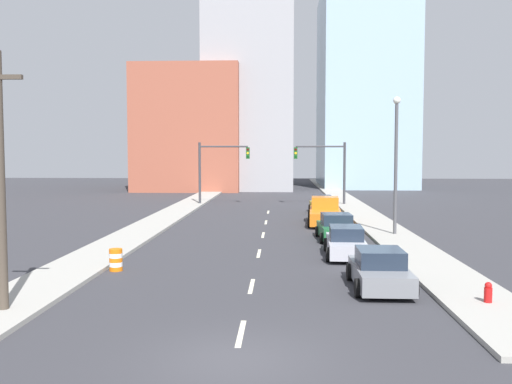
{
  "coord_description": "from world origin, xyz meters",
  "views": [
    {
      "loc": [
        1.12,
        -13.58,
        5.03
      ],
      "look_at": [
        -0.73,
        27.77,
        2.2
      ],
      "focal_mm": 40.0,
      "sensor_mm": 36.0,
      "label": 1
    }
  ],
  "objects": [
    {
      "name": "building_glass_right",
      "position": [
        13.49,
        73.77,
        14.6
      ],
      "size": [
        13.0,
        20.0,
        29.21
      ],
      "color": "#99B7CC",
      "rests_on": "ground"
    },
    {
      "name": "pickup_truck_orange",
      "position": [
        4.22,
        26.88,
        0.78
      ],
      "size": [
        2.68,
        6.36,
        1.88
      ],
      "rotation": [
        0.0,
        0.0,
        -0.05
      ],
      "color": "orange",
      "rests_on": "ground"
    },
    {
      "name": "fire_hydrant",
      "position": [
        7.87,
        5.05,
        0.41
      ],
      "size": [
        0.26,
        0.26,
        0.84
      ],
      "color": "red",
      "rests_on": "ground"
    },
    {
      "name": "lane_stripe_at_28m",
      "position": [
        0.0,
        27.62,
        0.0
      ],
      "size": [
        0.16,
        2.4,
        0.01
      ],
      "primitive_type": "cube",
      "color": "beige",
      "rests_on": "ground"
    },
    {
      "name": "sedan_yellow",
      "position": [
        4.56,
        34.1,
        0.68
      ],
      "size": [
        2.19,
        4.69,
        1.5
      ],
      "rotation": [
        0.0,
        0.0,
        0.05
      ],
      "color": "gold",
      "rests_on": "ground"
    },
    {
      "name": "lane_stripe_at_2m",
      "position": [
        0.0,
        2.0,
        0.0
      ],
      "size": [
        0.16,
        2.4,
        0.01
      ],
      "primitive_type": "cube",
      "color": "beige",
      "rests_on": "ground"
    },
    {
      "name": "lane_stripe_at_15m",
      "position": [
        0.0,
        14.72,
        0.0
      ],
      "size": [
        0.16,
        2.4,
        0.01
      ],
      "primitive_type": "cube",
      "color": "beige",
      "rests_on": "ground"
    },
    {
      "name": "lane_stripe_at_8m",
      "position": [
        0.0,
        7.66,
        0.0
      ],
      "size": [
        0.16,
        2.4,
        0.01
      ],
      "primitive_type": "cube",
      "color": "beige",
      "rests_on": "ground"
    },
    {
      "name": "sedan_gray",
      "position": [
        4.78,
        7.49,
        0.68
      ],
      "size": [
        2.18,
        4.39,
        1.49
      ],
      "rotation": [
        0.0,
        0.0,
        -0.01
      ],
      "color": "slate",
      "rests_on": "ground"
    },
    {
      "name": "street_lamp",
      "position": [
        7.97,
        20.94,
        4.86
      ],
      "size": [
        0.44,
        0.44,
        8.38
      ],
      "color": "#4C4C51",
      "rests_on": "ground"
    },
    {
      "name": "utility_pole_left_near",
      "position": [
        -7.56,
        3.58,
        4.19
      ],
      "size": [
        1.6,
        0.32,
        8.14
      ],
      "color": "#473D33",
      "rests_on": "ground"
    },
    {
      "name": "lane_stripe_at_21m",
      "position": [
        0.0,
        21.18,
        0.0
      ],
      "size": [
        0.16,
        2.4,
        0.01
      ],
      "primitive_type": "cube",
      "color": "beige",
      "rests_on": "ground"
    },
    {
      "name": "building_brick_left",
      "position": [
        -11.33,
        65.77,
        8.26
      ],
      "size": [
        14.0,
        16.0,
        16.52
      ],
      "color": "#9E513D",
      "rests_on": "ground"
    },
    {
      "name": "sidewalk_left",
      "position": [
        -7.78,
        46.98,
        0.08
      ],
      "size": [
        2.77,
        93.96,
        0.17
      ],
      "color": "#9E9B93",
      "rests_on": "ground"
    },
    {
      "name": "sedan_green",
      "position": [
        4.31,
        19.42,
        0.69
      ],
      "size": [
        2.28,
        4.39,
        1.53
      ],
      "rotation": [
        0.0,
        0.0,
        0.03
      ],
      "color": "#1E6033",
      "rests_on": "ground"
    },
    {
      "name": "lane_stripe_at_35m",
      "position": [
        0.0,
        34.81,
        0.0
      ],
      "size": [
        0.16,
        2.4,
        0.01
      ],
      "primitive_type": "cube",
      "color": "beige",
      "rests_on": "ground"
    },
    {
      "name": "traffic_barrel",
      "position": [
        -5.95,
        10.22,
        0.47
      ],
      "size": [
        0.56,
        0.56,
        0.95
      ],
      "color": "orange",
      "rests_on": "ground"
    },
    {
      "name": "ground_plane",
      "position": [
        0.0,
        0.0,
        0.0
      ],
      "size": [
        200.0,
        200.0,
        0.0
      ],
      "primitive_type": "plane",
      "color": "#333338"
    },
    {
      "name": "building_office_center",
      "position": [
        -3.37,
        69.77,
        13.91
      ],
      "size": [
        12.0,
        20.0,
        27.83
      ],
      "color": "#99999E",
      "rests_on": "ground"
    },
    {
      "name": "sedan_silver",
      "position": [
        4.27,
        14.09,
        0.68
      ],
      "size": [
        2.19,
        4.78,
        1.47
      ],
      "rotation": [
        0.0,
        0.0,
        -0.04
      ],
      "color": "#B2B2BC",
      "rests_on": "ground"
    },
    {
      "name": "sidewalk_right",
      "position": [
        7.78,
        46.98,
        0.08
      ],
      "size": [
        2.77,
        93.96,
        0.17
      ],
      "color": "#9E9B93",
      "rests_on": "ground"
    },
    {
      "name": "traffic_signal_right",
      "position": [
        5.69,
        41.28,
        3.98
      ],
      "size": [
        4.97,
        0.35,
        6.06
      ],
      "color": "#38383D",
      "rests_on": "ground"
    },
    {
      "name": "traffic_signal_left",
      "position": [
        -5.34,
        41.28,
        3.98
      ],
      "size": [
        4.97,
        0.35,
        6.06
      ],
      "color": "#38383D",
      "rests_on": "ground"
    }
  ]
}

